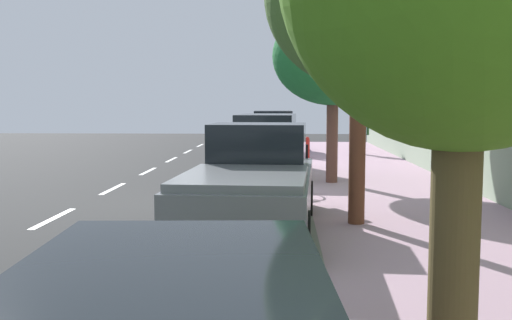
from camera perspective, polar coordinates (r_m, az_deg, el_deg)
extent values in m
plane|color=#292929|center=(13.91, -3.04, -4.17)|extent=(63.65, 63.65, 0.00)
cube|color=#B78FA5|center=(14.07, 13.33, -3.86)|extent=(4.07, 39.78, 0.16)
cube|color=gray|center=(13.84, 4.66, -3.89)|extent=(0.16, 39.78, 0.16)
cube|color=white|center=(12.77, -18.83, -5.31)|extent=(0.14, 2.20, 0.01)
cube|color=white|center=(16.69, -13.54, -2.69)|extent=(0.14, 2.20, 0.01)
cube|color=white|center=(20.72, -10.29, -1.06)|extent=(0.14, 2.20, 0.01)
cube|color=white|center=(24.81, -8.11, 0.03)|extent=(0.14, 2.20, 0.01)
cube|color=white|center=(28.93, -6.55, 0.82)|extent=(0.14, 2.20, 0.01)
cube|color=white|center=(33.07, -5.38, 1.41)|extent=(0.14, 2.20, 0.01)
cube|color=white|center=(13.88, -1.43, -4.17)|extent=(0.12, 39.78, 0.01)
cube|color=gray|center=(14.52, 22.60, 8.39)|extent=(0.50, 39.78, 6.34)
cube|color=black|center=(3.20, -8.05, -14.72)|extent=(1.67, 2.18, 0.60)
cube|color=slate|center=(10.21, -0.32, -3.41)|extent=(2.26, 5.40, 0.80)
cube|color=black|center=(11.04, 0.22, 1.44)|extent=(1.81, 1.60, 0.80)
cube|color=slate|center=(8.97, -1.16, -1.67)|extent=(2.01, 2.75, 0.12)
cylinder|color=black|center=(11.83, 4.93, -3.92)|extent=(0.27, 0.81, 0.80)
cylinder|color=black|center=(12.00, -3.73, -3.78)|extent=(0.27, 0.81, 0.80)
cylinder|color=black|center=(8.60, 4.48, -7.48)|extent=(0.27, 0.81, 0.80)
cylinder|color=black|center=(8.83, -7.38, -7.17)|extent=(0.27, 0.81, 0.80)
cube|color=white|center=(18.35, 1.04, 0.63)|extent=(2.17, 4.80, 0.90)
cube|color=black|center=(18.29, 1.04, 3.22)|extent=(1.85, 3.19, 0.76)
cylinder|color=black|center=(19.78, 3.93, -0.20)|extent=(0.26, 0.77, 0.76)
cylinder|color=black|center=(19.92, -1.10, -0.15)|extent=(0.26, 0.77, 0.76)
cylinder|color=black|center=(16.88, 3.56, -1.17)|extent=(0.26, 0.77, 0.76)
cylinder|color=black|center=(17.05, -2.32, -1.10)|extent=(0.26, 0.77, 0.76)
cube|color=navy|center=(27.30, 1.60, 2.21)|extent=(2.06, 4.76, 0.90)
cube|color=black|center=(27.27, 1.61, 3.95)|extent=(1.78, 3.15, 0.76)
cylinder|color=black|center=(28.81, 3.30, 1.57)|extent=(0.25, 0.77, 0.76)
cylinder|color=black|center=(28.78, -0.18, 1.58)|extent=(0.25, 0.77, 0.76)
cylinder|color=black|center=(25.90, 3.58, 1.14)|extent=(0.25, 0.77, 0.76)
cylinder|color=black|center=(25.88, -0.29, 1.15)|extent=(0.25, 0.77, 0.76)
torus|color=black|center=(13.46, 1.03, -2.97)|extent=(0.56, 0.49, 0.70)
torus|color=black|center=(14.13, 4.33, -2.59)|extent=(0.56, 0.49, 0.70)
cylinder|color=#1926A5|center=(13.69, 2.31, -2.46)|extent=(0.52, 0.45, 0.52)
cylinder|color=#1926A5|center=(13.93, 3.45, -2.37)|extent=(0.13, 0.12, 0.48)
cylinder|color=#1926A5|center=(13.70, 2.48, -1.46)|extent=(0.58, 0.50, 0.05)
cylinder|color=#1926A5|center=(14.03, 3.81, -2.97)|extent=(0.29, 0.26, 0.19)
cylinder|color=#1926A5|center=(14.03, 3.98, -1.99)|extent=(0.22, 0.20, 0.34)
cylinder|color=#1926A5|center=(13.46, 1.16, -2.25)|extent=(0.11, 0.10, 0.34)
cube|color=black|center=(13.93, 3.62, -1.22)|extent=(0.25, 0.23, 0.05)
cylinder|color=black|center=(13.46, 1.29, -1.28)|extent=(0.32, 0.37, 0.03)
cylinder|color=#C6B284|center=(13.42, 3.37, -2.66)|extent=(0.15, 0.15, 0.86)
cylinder|color=#C6B284|center=(13.25, 3.79, -2.76)|extent=(0.15, 0.15, 0.86)
cube|color=white|center=(13.25, 3.60, 0.45)|extent=(0.38, 0.44, 0.61)
cylinder|color=white|center=(13.48, 3.06, 0.41)|extent=(0.10, 0.10, 0.58)
cylinder|color=white|center=(13.03, 4.16, 0.23)|extent=(0.10, 0.10, 0.58)
sphere|color=tan|center=(13.22, 3.61, 2.29)|extent=(0.24, 0.24, 0.24)
sphere|color=navy|center=(13.22, 3.61, 2.48)|extent=(0.27, 0.27, 0.27)
cube|color=black|center=(13.35, 4.35, 0.57)|extent=(0.30, 0.35, 0.44)
cylinder|color=brown|center=(4.81, 18.52, -6.11)|extent=(0.38, 0.38, 2.44)
cylinder|color=brown|center=(10.76, 9.70, 2.23)|extent=(0.30, 0.30, 3.14)
cylinder|color=brown|center=(16.38, 7.30, 2.27)|extent=(0.32, 0.32, 2.53)
ellipsoid|color=#216F34|center=(16.40, 7.40, 9.85)|extent=(3.29, 3.29, 2.66)
cylinder|color=black|center=(25.65, 10.29, 1.47)|extent=(0.15, 0.15, 0.84)
cylinder|color=black|center=(25.64, 9.85, 1.48)|extent=(0.15, 0.15, 0.84)
cube|color=#264C26|center=(25.60, 10.10, 3.07)|extent=(0.40, 0.26, 0.59)
cylinder|color=#264C26|center=(25.62, 10.68, 3.00)|extent=(0.10, 0.10, 0.56)
cylinder|color=#264C26|center=(25.59, 9.52, 3.01)|extent=(0.10, 0.10, 0.56)
sphere|color=#C17468|center=(25.59, 10.11, 4.00)|extent=(0.24, 0.24, 0.24)
cylinder|color=red|center=(23.76, 4.91, 1.06)|extent=(0.22, 0.22, 0.70)
sphere|color=red|center=(23.73, 4.91, 2.00)|extent=(0.20, 0.20, 0.20)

